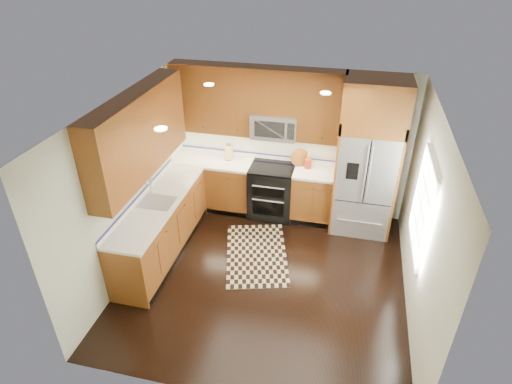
% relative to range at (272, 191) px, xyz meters
% --- Properties ---
extents(ground, '(4.00, 4.00, 0.00)m').
position_rel_range_xyz_m(ground, '(0.25, -1.67, -0.47)').
color(ground, black).
rests_on(ground, ground).
extents(wall_back, '(4.00, 0.02, 2.60)m').
position_rel_range_xyz_m(wall_back, '(0.25, 0.33, 0.83)').
color(wall_back, silver).
rests_on(wall_back, ground).
extents(wall_left, '(0.02, 4.00, 2.60)m').
position_rel_range_xyz_m(wall_left, '(-1.75, -1.67, 0.83)').
color(wall_left, silver).
rests_on(wall_left, ground).
extents(wall_right, '(0.02, 4.00, 2.60)m').
position_rel_range_xyz_m(wall_right, '(2.25, -1.67, 0.83)').
color(wall_right, silver).
rests_on(wall_right, ground).
extents(window, '(0.04, 1.10, 1.30)m').
position_rel_range_xyz_m(window, '(2.23, -1.47, 0.93)').
color(window, white).
rests_on(window, ground).
extents(base_cabinets, '(2.85, 3.00, 0.90)m').
position_rel_range_xyz_m(base_cabinets, '(-0.98, -0.77, -0.02)').
color(base_cabinets, brown).
rests_on(base_cabinets, ground).
extents(countertop, '(2.86, 3.01, 0.04)m').
position_rel_range_xyz_m(countertop, '(-0.84, -0.65, 0.45)').
color(countertop, silver).
rests_on(countertop, base_cabinets).
extents(upper_cabinets, '(2.85, 3.00, 1.15)m').
position_rel_range_xyz_m(upper_cabinets, '(-0.90, -0.58, 1.56)').
color(upper_cabinets, brown).
rests_on(upper_cabinets, ground).
extents(range, '(0.76, 0.67, 0.95)m').
position_rel_range_xyz_m(range, '(0.00, 0.00, 0.00)').
color(range, black).
rests_on(range, ground).
extents(microwave, '(0.76, 0.40, 0.42)m').
position_rel_range_xyz_m(microwave, '(-0.00, 0.13, 1.19)').
color(microwave, '#B2B2B7').
rests_on(microwave, ground).
extents(refrigerator, '(0.98, 0.75, 2.60)m').
position_rel_range_xyz_m(refrigerator, '(1.55, -0.04, 0.83)').
color(refrigerator, '#B2B2B7').
rests_on(refrigerator, ground).
extents(sink_faucet, '(0.54, 0.44, 0.37)m').
position_rel_range_xyz_m(sink_faucet, '(-1.48, -1.44, 0.52)').
color(sink_faucet, '#B2B2B7').
rests_on(sink_faucet, countertop).
extents(rug, '(1.31, 1.75, 0.01)m').
position_rel_range_xyz_m(rug, '(0.00, -1.20, -0.46)').
color(rug, black).
rests_on(rug, ground).
extents(knife_block, '(0.11, 0.15, 0.30)m').
position_rel_range_xyz_m(knife_block, '(-0.81, 0.15, 0.59)').
color(knife_block, tan).
rests_on(knife_block, countertop).
extents(utensil_crock, '(0.15, 0.15, 0.34)m').
position_rel_range_xyz_m(utensil_crock, '(0.59, 0.13, 0.59)').
color(utensil_crock, maroon).
rests_on(utensil_crock, countertop).
extents(cutting_board, '(0.40, 0.40, 0.02)m').
position_rel_range_xyz_m(cutting_board, '(0.44, 0.18, 0.48)').
color(cutting_board, brown).
rests_on(cutting_board, countertop).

